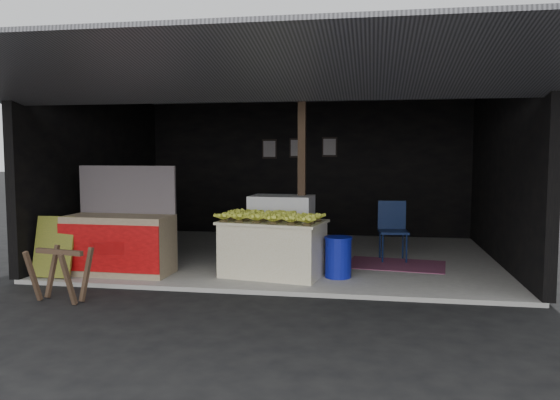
% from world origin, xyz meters
% --- Properties ---
extents(ground, '(80.00, 80.00, 0.00)m').
position_xyz_m(ground, '(0.00, 0.00, 0.00)').
color(ground, black).
rests_on(ground, ground).
extents(concrete_slab, '(7.00, 5.00, 0.06)m').
position_xyz_m(concrete_slab, '(0.00, 2.50, 0.03)').
color(concrete_slab, gray).
rests_on(concrete_slab, ground).
extents(shophouse, '(7.40, 7.29, 3.02)m').
position_xyz_m(shophouse, '(0.00, 2.82, 2.10)').
color(shophouse, black).
rests_on(shophouse, ground).
extents(banana_table, '(1.58, 1.13, 0.80)m').
position_xyz_m(banana_table, '(0.02, 0.88, 0.46)').
color(banana_table, white).
rests_on(banana_table, concrete_slab).
extents(banana_pile, '(1.45, 1.02, 0.16)m').
position_xyz_m(banana_pile, '(0.02, 0.88, 0.94)').
color(banana_pile, yellow).
rests_on(banana_pile, banana_table).
extents(white_crate, '(1.01, 0.72, 1.09)m').
position_xyz_m(white_crate, '(-0.01, 1.78, 0.60)').
color(white_crate, white).
rests_on(white_crate, concrete_slab).
extents(neighbor_stall, '(1.54, 0.72, 1.58)m').
position_xyz_m(neighbor_stall, '(-2.22, 0.63, 0.54)').
color(neighbor_stall, '#998466').
rests_on(neighbor_stall, concrete_slab).
extents(green_signboard, '(0.58, 0.26, 0.86)m').
position_xyz_m(green_signboard, '(-3.03, 0.25, 0.50)').
color(green_signboard, black).
rests_on(green_signboard, concrete_slab).
extents(sawhorse, '(0.68, 0.67, 0.65)m').
position_xyz_m(sawhorse, '(-2.34, -0.73, 0.41)').
color(sawhorse, '#493324').
rests_on(sawhorse, ground).
extents(water_barrel, '(0.37, 0.37, 0.55)m').
position_xyz_m(water_barrel, '(0.95, 0.93, 0.34)').
color(water_barrel, '#0D1692').
rests_on(water_barrel, concrete_slab).
extents(plastic_chair, '(0.50, 0.50, 0.97)m').
position_xyz_m(plastic_chair, '(1.75, 2.37, 0.63)').
color(plastic_chair, '#0A1739').
rests_on(plastic_chair, concrete_slab).
extents(magenta_rug, '(1.62, 1.18, 0.01)m').
position_xyz_m(magenta_rug, '(1.80, 1.95, 0.07)').
color(magenta_rug, maroon).
rests_on(magenta_rug, concrete_slab).
extents(picture_frames, '(1.62, 0.04, 0.46)m').
position_xyz_m(picture_frames, '(-0.17, 4.89, 1.93)').
color(picture_frames, black).
rests_on(picture_frames, shophouse).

